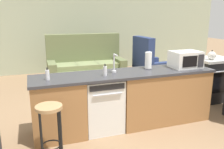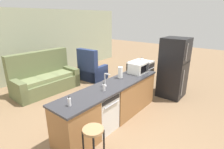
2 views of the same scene
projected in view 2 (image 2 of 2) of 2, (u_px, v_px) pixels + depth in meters
The scene contains 15 objects.
ground_plane at pixel (108, 123), 4.01m from camera, with size 24.00×24.00×0.00m, color #896B4C.
wall_back at pixel (24, 46), 6.31m from camera, with size 10.00×0.06×2.60m.
kitchen_counter at pixel (115, 103), 4.05m from camera, with size 2.94×0.66×0.90m.
dishwasher at pixel (100, 111), 3.69m from camera, with size 0.58×0.61×0.84m.
stove_range at pixel (140, 74), 5.93m from camera, with size 0.76×0.68×0.90m.
refrigerator at pixel (174, 68), 5.14m from camera, with size 0.72×0.73×1.76m.
microwave at pixel (138, 68), 4.60m from camera, with size 0.50×0.37×0.28m.
sink_faucet at pixel (105, 81), 3.69m from camera, with size 0.07×0.18×0.30m.
paper_towel_roll at pixel (120, 73), 4.19m from camera, with size 0.14×0.14×0.28m.
soap_bottle at pixel (104, 87), 3.49m from camera, with size 0.06×0.06×0.18m.
dish_soap_bottle at pixel (69, 102), 2.90m from camera, with size 0.06×0.06×0.18m.
kettle at pixel (142, 60), 5.56m from camera, with size 0.21×0.17×0.19m.
bar_stool at pixel (93, 140), 2.66m from camera, with size 0.32×0.32×0.74m.
couch at pixel (44, 79), 5.65m from camera, with size 2.02×0.95×1.27m.
armchair at pixel (91, 71), 6.65m from camera, with size 0.85×0.90×1.20m.
Camera 2 is at (-2.63, -2.23, 2.33)m, focal length 28.00 mm.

